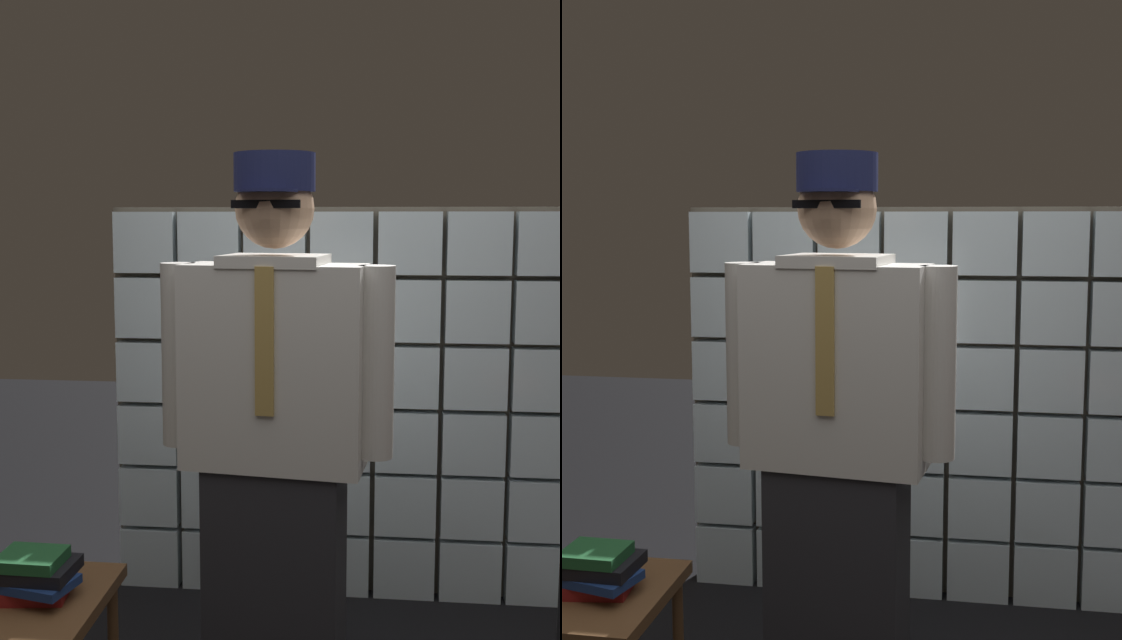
{
  "view_description": "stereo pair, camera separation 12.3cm",
  "coord_description": "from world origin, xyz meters",
  "views": [
    {
      "loc": [
        0.13,
        -2.05,
        1.65
      ],
      "look_at": [
        -0.14,
        0.4,
        1.35
      ],
      "focal_mm": 46.49,
      "sensor_mm": 36.0,
      "label": 1
    },
    {
      "loc": [
        0.25,
        -2.04,
        1.65
      ],
      "look_at": [
        -0.14,
        0.4,
        1.35
      ],
      "focal_mm": 46.49,
      "sensor_mm": 36.0,
      "label": 2
    }
  ],
  "objects": [
    {
      "name": "side_table",
      "position": [
        -0.91,
        0.2,
        0.46
      ],
      "size": [
        0.52,
        0.52,
        0.53
      ],
      "color": "brown",
      "rests_on": "ground"
    },
    {
      "name": "standing_person",
      "position": [
        -0.16,
        0.43,
        0.96
      ],
      "size": [
        0.74,
        0.34,
        1.85
      ],
      "rotation": [
        0.0,
        0.0,
        -0.12
      ],
      "color": "#28282D",
      "rests_on": "ground"
    },
    {
      "name": "glass_block_wall",
      "position": [
        -0.0,
        1.47,
        0.84
      ],
      "size": [
        2.0,
        0.1,
        1.72
      ],
      "color": "silver",
      "rests_on": "ground"
    },
    {
      "name": "book_stack",
      "position": [
        -0.85,
        0.19,
        0.61
      ],
      "size": [
        0.27,
        0.22,
        0.14
      ],
      "color": "maroon",
      "rests_on": "side_table"
    }
  ]
}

